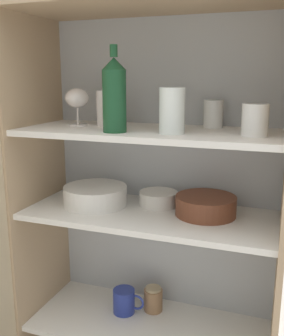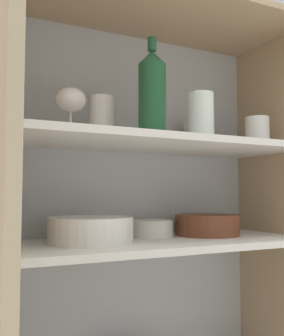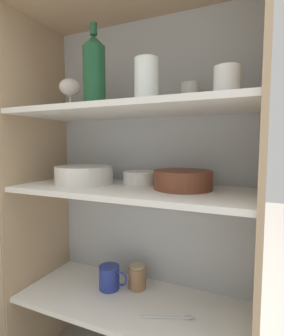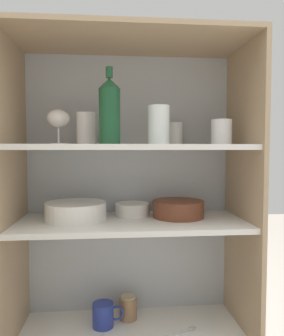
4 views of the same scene
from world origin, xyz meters
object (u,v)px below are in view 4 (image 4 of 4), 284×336
coffee_mug_primary (104,315)px  storage_jar (128,308)px  mixing_bowl_large (178,208)px  wine_bottle (109,111)px  serving_bowl_small (132,209)px  plate_stack_white (76,211)px

coffee_mug_primary → storage_jar: (0.10, 0.05, -0.00)m
mixing_bowl_large → storage_jar: mixing_bowl_large is taller
wine_bottle → serving_bowl_small: wine_bottle is taller
wine_bottle → coffee_mug_primary: bearing=102.4°
mixing_bowl_large → serving_bowl_small: bearing=166.1°
serving_bowl_small → mixing_bowl_large: bearing=-13.9°
coffee_mug_primary → plate_stack_white: bearing=-168.6°
plate_stack_white → mixing_bowl_large: plate_stack_white is taller
serving_bowl_small → storage_jar: bearing=176.6°
mixing_bowl_large → plate_stack_white: bearing=-176.3°
plate_stack_white → coffee_mug_primary: bearing=11.4°
mixing_bowl_large → wine_bottle: bearing=-153.2°
wine_bottle → plate_stack_white: (-0.13, 0.11, -0.38)m
serving_bowl_small → storage_jar: size_ratio=1.44×
plate_stack_white → storage_jar: 0.49m
wine_bottle → storage_jar: 0.84m
storage_jar → plate_stack_white: bearing=-160.5°
plate_stack_white → storage_jar: (0.21, 0.07, -0.43)m
coffee_mug_primary → serving_bowl_small: bearing=22.9°
storage_jar → wine_bottle: bearing=-111.3°
serving_bowl_small → coffee_mug_primary: size_ratio=1.13×
serving_bowl_small → coffee_mug_primary: (-0.12, -0.05, -0.43)m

